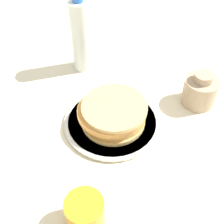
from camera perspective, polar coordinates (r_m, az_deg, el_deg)
ground_plane at (r=0.87m, az=-0.20°, el=-2.87°), size 4.00×4.00×0.00m
plate at (r=0.87m, az=0.00°, el=-1.80°), size 0.27×0.27×0.01m
pancake_stack at (r=0.84m, az=0.17°, el=-0.22°), size 0.18×0.19×0.06m
juice_glass at (r=0.69m, az=-4.96°, el=-17.93°), size 0.08×0.08×0.08m
cream_jug at (r=0.94m, az=15.78°, el=3.82°), size 0.10×0.10×0.11m
water_bottle_near at (r=1.00m, az=-5.71°, el=13.66°), size 0.06×0.06×0.25m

